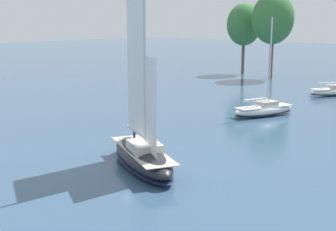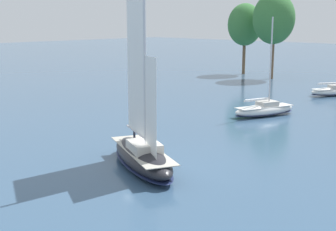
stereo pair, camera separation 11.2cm
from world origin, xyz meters
name	(u,v)px [view 1 (the left image)]	position (x,y,z in m)	size (l,w,h in m)	color
ground_plane	(142,168)	(0.00, 0.00, 0.00)	(400.00, 400.00, 0.00)	#385675
tree_shore_left	(273,19)	(-23.20, 57.60, 11.87)	(8.24, 8.24, 16.96)	brown
tree_shore_center	(244,25)	(-32.05, 60.66, 10.60)	(7.36, 7.36, 15.14)	brown
sailboat_main	(142,154)	(0.02, -0.01, 1.19)	(11.41, 7.59, 15.31)	#232328
sailboat_moored_near_marina	(333,91)	(-4.72, 45.68, 0.76)	(6.02, 8.14, 11.13)	white
sailboat_moored_far_slip	(264,109)	(-4.12, 24.69, 0.82)	(5.11, 9.09, 12.05)	white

